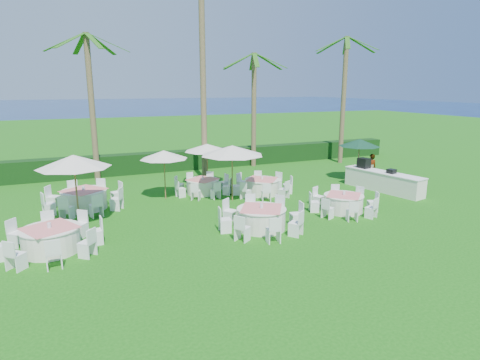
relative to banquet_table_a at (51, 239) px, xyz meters
The scene contains 20 objects.
ground 5.82m from the banquet_table_a, ahead, with size 120.00×120.00×0.00m, color #13550E.
hedge 12.52m from the banquet_table_a, 62.74° to the left, with size 34.00×1.00×1.20m, color black.
ocean 101.29m from the banquet_table_a, 86.75° to the left, with size 260.00×260.00×0.00m, color #061041.
banquet_table_a is the anchor object (origin of this frame).
banquet_table_b 7.14m from the banquet_table_a, ahead, with size 3.20×3.20×0.96m.
banquet_table_c 11.22m from the banquet_table_a, ahead, with size 2.81×2.81×0.88m.
banquet_table_d 4.67m from the banquet_table_a, 75.40° to the left, with size 3.32×3.32×1.00m.
banquet_table_e 8.32m from the banquet_table_a, 36.79° to the left, with size 2.83×2.83×0.87m.
banquet_table_f 10.03m from the banquet_table_a, 21.91° to the left, with size 2.95×2.95×0.91m.
umbrella_a 3.19m from the banquet_table_a, 68.57° to the left, with size 2.67×2.67×2.73m.
umbrella_b 8.42m from the banquet_table_a, 23.27° to the left, with size 2.88×2.88×2.57m.
umbrella_c 6.89m from the banquet_table_a, 44.85° to the left, with size 2.21×2.21×2.30m.
umbrella_d 10.01m from the banquet_table_a, 41.26° to the left, with size 2.41×2.41×2.22m.
umbrella_green 16.21m from the banquet_table_a, 15.41° to the left, with size 2.25×2.25×2.34m.
buffet_table 15.32m from the banquet_table_a, ahead, with size 1.76×4.31×1.50m.
staff_person 16.33m from the banquet_table_a, 12.94° to the left, with size 0.58×0.38×1.58m, color gray.
palm_b 11.05m from the banquet_table_a, 78.40° to the left, with size 4.32×4.32×7.93m.
palm_c 12.69m from the banquet_table_a, 45.40° to the left, with size 4.11×4.40×12.68m.
palm_d 16.26m from the banquet_table_a, 41.16° to the left, with size 4.38×4.23×7.24m.
palm_e 20.64m from the banquet_table_a, 27.04° to the left, with size 4.41×4.08×8.37m.
Camera 1 is at (-4.85, -12.52, 5.14)m, focal length 30.00 mm.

